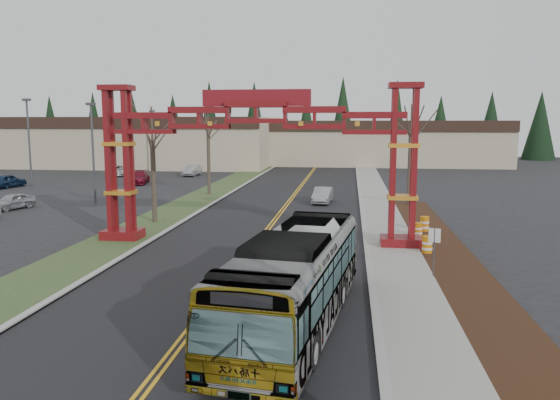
% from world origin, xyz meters
% --- Properties ---
extents(road, '(12.00, 110.00, 0.02)m').
position_xyz_m(road, '(0.00, 25.00, 0.01)').
color(road, black).
rests_on(road, ground).
extents(lane_line_left, '(0.12, 100.00, 0.01)m').
position_xyz_m(lane_line_left, '(-0.12, 25.00, 0.03)').
color(lane_line_left, gold).
rests_on(lane_line_left, road).
extents(lane_line_right, '(0.12, 100.00, 0.01)m').
position_xyz_m(lane_line_right, '(0.12, 25.00, 0.03)').
color(lane_line_right, gold).
rests_on(lane_line_right, road).
extents(curb_right, '(0.30, 110.00, 0.15)m').
position_xyz_m(curb_right, '(6.15, 25.00, 0.07)').
color(curb_right, '#A8A8A3').
rests_on(curb_right, ground).
extents(sidewalk_right, '(2.60, 110.00, 0.14)m').
position_xyz_m(sidewalk_right, '(7.60, 25.00, 0.08)').
color(sidewalk_right, gray).
rests_on(sidewalk_right, ground).
extents(landscape_strip, '(2.60, 50.00, 0.12)m').
position_xyz_m(landscape_strip, '(10.20, 10.00, 0.06)').
color(landscape_strip, black).
rests_on(landscape_strip, ground).
extents(grass_median, '(4.00, 110.00, 0.08)m').
position_xyz_m(grass_median, '(-8.00, 25.00, 0.04)').
color(grass_median, '#334B25').
rests_on(grass_median, ground).
extents(curb_left, '(0.30, 110.00, 0.15)m').
position_xyz_m(curb_left, '(-6.15, 25.00, 0.07)').
color(curb_left, '#A8A8A3').
rests_on(curb_left, ground).
extents(gateway_arch, '(18.20, 1.60, 8.90)m').
position_xyz_m(gateway_arch, '(0.00, 18.00, 5.98)').
color(gateway_arch, '#5C0C0F').
rests_on(gateway_arch, ground).
extents(retail_building_west, '(46.00, 22.30, 7.50)m').
position_xyz_m(retail_building_west, '(-30.00, 71.96, 3.76)').
color(retail_building_west, '#B8A88D').
rests_on(retail_building_west, ground).
extents(retail_building_east, '(38.00, 20.30, 7.00)m').
position_xyz_m(retail_building_east, '(10.00, 79.95, 3.51)').
color(retail_building_east, '#B8A88D').
rests_on(retail_building_east, ground).
extents(conifer_treeline, '(116.10, 5.60, 13.00)m').
position_xyz_m(conifer_treeline, '(0.25, 92.00, 6.49)').
color(conifer_treeline, black).
rests_on(conifer_treeline, ground).
extents(transit_bus, '(4.21, 11.85, 3.23)m').
position_xyz_m(transit_bus, '(3.39, 5.66, 1.61)').
color(transit_bus, '#B3B6BC').
rests_on(transit_bus, ground).
extents(silver_sedan, '(1.70, 4.12, 1.33)m').
position_xyz_m(silver_sedan, '(2.91, 33.98, 0.66)').
color(silver_sedan, '#A5A8AD').
rests_on(silver_sedan, ground).
extents(parked_car_near_a, '(2.43, 3.97, 1.26)m').
position_xyz_m(parked_car_near_a, '(-21.20, 27.53, 0.63)').
color(parked_car_near_a, '#A6A7AE').
rests_on(parked_car_near_a, ground).
extents(parked_car_mid_a, '(2.93, 5.11, 1.39)m').
position_xyz_m(parked_car_mid_a, '(-18.11, 45.83, 0.70)').
color(parked_car_mid_a, maroon).
rests_on(parked_car_mid_a, ground).
extents(parked_car_mid_b, '(2.26, 4.35, 1.41)m').
position_xyz_m(parked_car_mid_b, '(-30.38, 40.75, 0.71)').
color(parked_car_mid_b, '#162D4E').
rests_on(parked_car_mid_b, ground).
extents(parked_car_far_a, '(1.63, 4.21, 1.37)m').
position_xyz_m(parked_car_far_a, '(-14.79, 55.42, 0.68)').
color(parked_car_far_a, '#A2A6A9').
rests_on(parked_car_far_a, ground).
extents(parked_car_far_b, '(2.72, 4.88, 1.29)m').
position_xyz_m(parked_car_far_b, '(-24.03, 54.38, 0.65)').
color(parked_car_far_b, silver).
rests_on(parked_car_far_b, ground).
extents(bare_tree_median_mid, '(3.39, 3.39, 7.85)m').
position_xyz_m(bare_tree_median_mid, '(-8.00, 23.36, 5.58)').
color(bare_tree_median_mid, '#382D26').
rests_on(bare_tree_median_mid, ground).
extents(bare_tree_median_far, '(3.21, 3.21, 8.33)m').
position_xyz_m(bare_tree_median_far, '(-8.00, 37.92, 6.16)').
color(bare_tree_median_far, '#382D26').
rests_on(bare_tree_median_far, ground).
extents(bare_tree_right_far, '(3.46, 3.46, 8.24)m').
position_xyz_m(bare_tree_right_far, '(10.00, 33.48, 5.92)').
color(bare_tree_right_far, '#382D26').
rests_on(bare_tree_right_far, ground).
extents(light_pole_near, '(0.73, 0.36, 8.40)m').
position_xyz_m(light_pole_near, '(-16.03, 31.08, 4.86)').
color(light_pole_near, '#3F3F44').
rests_on(light_pole_near, ground).
extents(light_pole_mid, '(0.80, 0.40, 9.26)m').
position_xyz_m(light_pole_mid, '(-28.85, 42.62, 5.35)').
color(light_pole_mid, '#3F3F44').
rests_on(light_pole_mid, ground).
extents(light_pole_far, '(0.72, 0.36, 8.36)m').
position_xyz_m(light_pole_far, '(-21.33, 59.36, 4.84)').
color(light_pole_far, '#3F3F44').
rests_on(light_pole_far, ground).
extents(street_sign, '(0.50, 0.21, 2.25)m').
position_xyz_m(street_sign, '(8.87, 12.07, 1.62)').
color(street_sign, '#3F3F44').
rests_on(street_sign, ground).
extents(barrel_south, '(0.54, 0.54, 0.99)m').
position_xyz_m(barrel_south, '(9.20, 16.45, 0.50)').
color(barrel_south, orange).
rests_on(barrel_south, ground).
extents(barrel_mid, '(0.50, 0.50, 0.92)m').
position_xyz_m(barrel_mid, '(9.24, 20.61, 0.46)').
color(barrel_mid, orange).
rests_on(barrel_mid, ground).
extents(barrel_north, '(0.55, 0.55, 1.03)m').
position_xyz_m(barrel_north, '(9.82, 22.29, 0.51)').
color(barrel_north, orange).
rests_on(barrel_north, ground).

